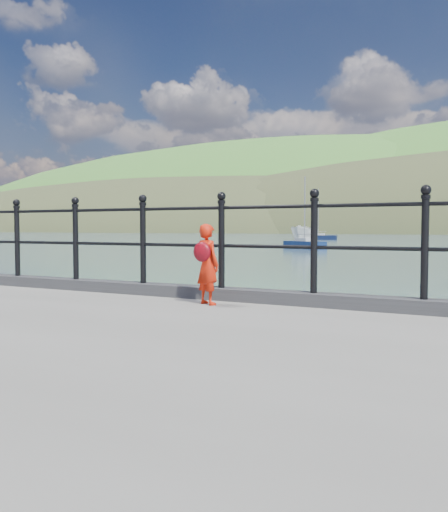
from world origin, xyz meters
The scene contains 7 objects.
ground centered at (0.00, 0.00, 0.00)m, with size 600.00×600.00×0.00m, color #2D4251.
kerb centered at (0.00, -0.15, 1.07)m, with size 60.00×0.30×0.15m, color #28282B.
railing centered at (0.00, -0.15, 1.82)m, with size 18.11×0.11×1.20m.
child centered at (0.66, -0.62, 1.48)m, with size 0.41×0.36×0.94m.
launch_white centered at (-14.88, 47.42, 1.07)m, with size 2.08×5.52×2.13m, color silver.
sailboat_port centered at (-12.24, 39.94, 0.34)m, with size 4.49×3.51×6.63m.
sailboat_left centered at (-22.75, 76.64, 0.34)m, with size 6.02×2.74×8.28m.
Camera 1 is at (3.76, -6.11, 1.90)m, focal length 38.00 mm.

